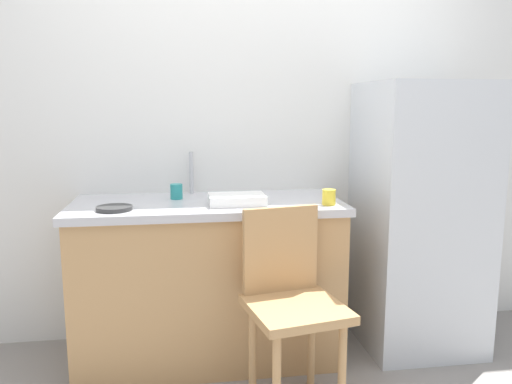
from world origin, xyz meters
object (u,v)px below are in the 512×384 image
refrigerator (419,217)px  cup_teal (176,192)px  chair (291,298)px  dish_tray (237,199)px  cup_yellow (329,197)px  hotplate (114,208)px

refrigerator → cup_teal: size_ratio=18.35×
chair → dish_tray: size_ratio=3.18×
refrigerator → chair: refrigerator is taller
refrigerator → cup_yellow: 0.63m
dish_tray → hotplate: (-0.59, -0.06, -0.02)m
hotplate → cup_yellow: bearing=-1.1°
refrigerator → hotplate: bearing=-174.3°
chair → cup_yellow: 0.57m
chair → cup_yellow: (0.26, 0.31, 0.39)m
chair → hotplate: size_ratio=5.24×
cup_teal → cup_yellow: 0.81m
cup_teal → cup_yellow: (0.76, -0.28, -0.00)m
dish_tray → cup_yellow: 0.46m
dish_tray → cup_yellow: cup_yellow is taller
dish_tray → refrigerator: bearing=5.6°
refrigerator → cup_teal: (-1.33, 0.10, 0.16)m
chair → cup_teal: cup_teal is taller
dish_tray → cup_teal: bearing=146.9°
cup_yellow → dish_tray: bearing=169.7°
chair → cup_teal: 0.87m
chair → dish_tray: dish_tray is taller
hotplate → cup_yellow: (1.05, -0.02, 0.03)m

